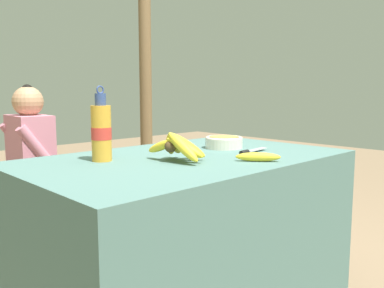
% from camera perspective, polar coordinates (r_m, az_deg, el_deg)
% --- Properties ---
extents(market_counter, '(1.35, 0.83, 0.75)m').
position_cam_1_polar(market_counter, '(1.81, -0.68, -13.61)').
color(market_counter, '#4C706B').
rests_on(market_counter, ground_plane).
extents(banana_bunch_ripe, '(0.18, 0.29, 0.13)m').
position_cam_1_polar(banana_bunch_ripe, '(1.58, -2.02, -0.29)').
color(banana_bunch_ripe, '#4C381E').
rests_on(banana_bunch_ripe, market_counter).
extents(serving_bowl, '(0.18, 0.18, 0.06)m').
position_cam_1_polar(serving_bowl, '(1.95, 4.50, 0.36)').
color(serving_bowl, silver).
rests_on(serving_bowl, market_counter).
extents(water_bottle, '(0.08, 0.08, 0.29)m').
position_cam_1_polar(water_bottle, '(1.62, -12.61, 1.71)').
color(water_bottle, gold).
rests_on(water_bottle, market_counter).
extents(loose_banana_front, '(0.14, 0.16, 0.04)m').
position_cam_1_polar(loose_banana_front, '(1.60, 9.26, -1.80)').
color(loose_banana_front, yellow).
rests_on(loose_banana_front, market_counter).
extents(knife, '(0.21, 0.05, 0.02)m').
position_cam_1_polar(knife, '(1.80, 8.10, -0.99)').
color(knife, '#BCBCC1').
rests_on(knife, market_counter).
extents(wooden_bench, '(1.41, 0.32, 0.39)m').
position_cam_1_polar(wooden_bench, '(2.77, -23.02, -7.80)').
color(wooden_bench, '#4C3823').
rests_on(wooden_bench, ground_plane).
extents(seated_vendor, '(0.42, 0.40, 1.06)m').
position_cam_1_polar(seated_vendor, '(2.69, -22.55, -2.10)').
color(seated_vendor, '#564C60').
rests_on(seated_vendor, ground_plane).
extents(support_post_far, '(0.10, 0.10, 2.24)m').
position_cam_1_polar(support_post_far, '(3.54, -6.54, 9.02)').
color(support_post_far, brown).
rests_on(support_post_far, ground_plane).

